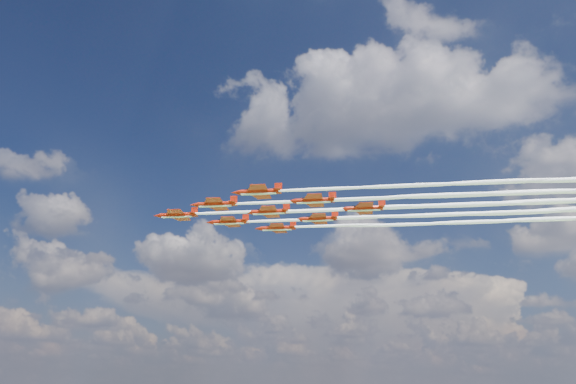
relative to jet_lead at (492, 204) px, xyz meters
name	(u,v)px	position (x,y,z in m)	size (l,w,h in m)	color
jet_lead	(492,204)	(0.00, 0.00, 0.00)	(149.33, 40.63, 2.70)	#A21909
jet_row2_port	(554,191)	(12.47, -4.30, 0.00)	(149.33, 40.63, 2.70)	#A21909
jet_row2_starb	(534,211)	(9.08, 9.57, 0.00)	(149.33, 40.63, 2.70)	#A21909
jet_row3_starb	(573,219)	(18.16, 19.14, 0.00)	(149.33, 40.63, 2.70)	#A21909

